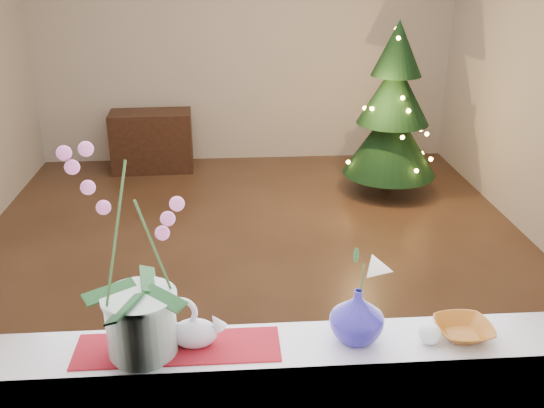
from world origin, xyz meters
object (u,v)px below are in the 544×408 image
at_px(orchid_pot, 135,255).
at_px(swan, 194,323).
at_px(paperweight, 430,334).
at_px(xmas_tree, 393,110).
at_px(side_table, 152,141).
at_px(amber_dish, 463,331).
at_px(blue_vase, 357,312).

bearing_deg(orchid_pot, swan, 7.29).
xyz_separation_m(swan, paperweight, (0.81, -0.05, -0.05)).
height_order(xmas_tree, side_table, xmas_tree).
xyz_separation_m(orchid_pot, paperweight, (0.98, -0.02, -0.33)).
bearing_deg(amber_dish, xmas_tree, 78.88).
distance_m(blue_vase, paperweight, 0.26).
relative_size(orchid_pot, paperweight, 9.50).
bearing_deg(swan, amber_dish, 12.05).
distance_m(orchid_pot, amber_dish, 1.17).
xyz_separation_m(orchid_pot, blue_vase, (0.73, 0.02, -0.26)).
bearing_deg(amber_dish, swan, 179.28).
distance_m(blue_vase, xmas_tree, 3.89).
xyz_separation_m(orchid_pot, amber_dish, (1.11, 0.01, -0.35)).
bearing_deg(blue_vase, side_table, 105.37).
xyz_separation_m(blue_vase, paperweight, (0.25, -0.04, -0.07)).
relative_size(swan, xmas_tree, 0.13).
xyz_separation_m(swan, amber_dish, (0.94, -0.01, -0.07)).
distance_m(amber_dish, side_table, 4.86).
bearing_deg(xmas_tree, swan, -114.28).
distance_m(amber_dish, xmas_tree, 3.80).
xyz_separation_m(paperweight, amber_dish, (0.13, 0.03, -0.02)).
relative_size(amber_dish, xmas_tree, 0.10).
bearing_deg(side_table, xmas_tree, -21.33).
bearing_deg(side_table, swan, -83.66).
relative_size(swan, amber_dish, 1.26).
height_order(blue_vase, paperweight, blue_vase).
xyz_separation_m(orchid_pot, swan, (0.17, 0.02, -0.28)).
bearing_deg(orchid_pot, side_table, 96.44).
xyz_separation_m(amber_dish, side_table, (-1.63, 4.54, -0.62)).
bearing_deg(xmas_tree, side_table, 160.94).
xyz_separation_m(swan, side_table, (-0.69, 4.53, -0.69)).
height_order(orchid_pot, xmas_tree, orchid_pot).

